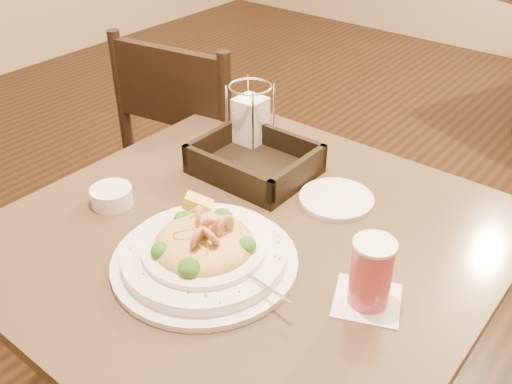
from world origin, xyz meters
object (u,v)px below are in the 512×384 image
Objects in this scene: side_plate at (336,199)px; dining_chair_near at (201,161)px; napkin_caddy at (250,121)px; main_table at (250,317)px; drink_glass at (371,273)px; butter_ramekin at (112,196)px; bread_basket at (255,163)px; pasta_bowl at (204,250)px.

dining_chair_near is at bearing 158.95° from side_plate.
napkin_caddy is at bearing 166.51° from side_plate.
main_table is 0.46m from napkin_caddy.
drink_glass is at bearing -30.86° from napkin_caddy.
side_plate is at bearing 149.18° from dining_chair_near.
main_table is 10.46× the size of butter_ramekin.
side_plate is at bearing 68.48° from main_table.
drink_glass is 0.57× the size of bread_basket.
dining_chair_near is at bearing 117.16° from butter_ramekin.
dining_chair_near is 5.92× the size of side_plate.
drink_glass reaches higher than bread_basket.
drink_glass is 0.91× the size of side_plate.
dining_chair_near is 10.81× the size of butter_ramekin.
main_table is 2.41× the size of pasta_bowl.
pasta_bowl is 0.45m from napkin_caddy.
side_plate is (0.08, 0.19, 0.24)m from main_table.
napkin_caddy reaches higher than drink_glass.
dining_chair_near is at bearing 134.76° from pasta_bowl.
main_table is at bearing -51.15° from napkin_caddy.
drink_glass is 0.30m from side_plate.
pasta_bowl is 0.30m from drink_glass.
butter_ramekin is (-0.28, 0.02, -0.01)m from pasta_bowl.
side_plate is at bearing -13.49° from napkin_caddy.
bread_basket is (0.43, -0.26, 0.27)m from dining_chair_near.
bread_basket reaches higher than main_table.
side_plate is 1.83× the size of butter_ramekin.
pasta_bowl is at bearing -103.39° from side_plate.
butter_ramekin is at bearing -172.01° from drink_glass.
bread_basket is (-0.13, 0.31, -0.01)m from pasta_bowl.
main_table is 0.34m from bread_basket.
pasta_bowl is at bearing -89.97° from main_table.
side_plate reaches higher than main_table.
main_table is at bearing 174.18° from drink_glass.
drink_glass is (0.28, 0.10, 0.03)m from pasta_bowl.
butter_ramekin is (-0.15, -0.28, -0.00)m from bread_basket.
dining_chair_near is 6.51× the size of drink_glass.
dining_chair_near is 0.73m from side_plate.
bread_basket is at bearing 61.90° from butter_ramekin.
butter_ramekin is at bearing 175.78° from pasta_bowl.
bread_basket is 1.60× the size of side_plate.
drink_glass is 1.66× the size of butter_ramekin.
napkin_caddy is at bearing 128.85° from main_table.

